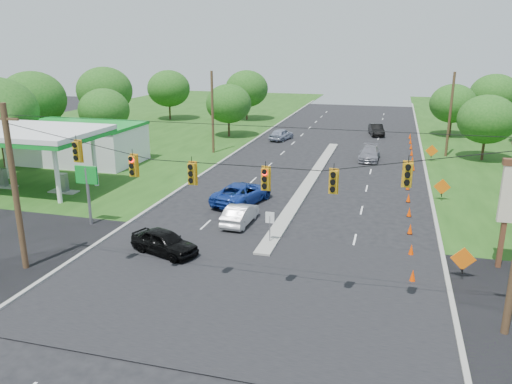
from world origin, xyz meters
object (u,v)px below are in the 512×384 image
(gas_station, at_px, (72,141))
(white_sedan, at_px, (240,214))
(black_sedan, at_px, (164,242))
(blue_pickup, at_px, (242,193))

(gas_station, distance_m, white_sedan, 23.79)
(gas_station, xyz_separation_m, white_sedan, (20.83, -11.34, -1.88))
(black_sedan, bearing_deg, gas_station, 64.81)
(gas_station, distance_m, black_sedan, 25.14)
(black_sedan, height_order, white_sedan, black_sedan)
(black_sedan, height_order, blue_pickup, blue_pickup)
(gas_station, relative_size, white_sedan, 4.70)
(white_sedan, relative_size, blue_pickup, 0.71)
(black_sedan, xyz_separation_m, white_sedan, (2.75, 6.02, -0.04))
(gas_station, bearing_deg, white_sedan, -28.56)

